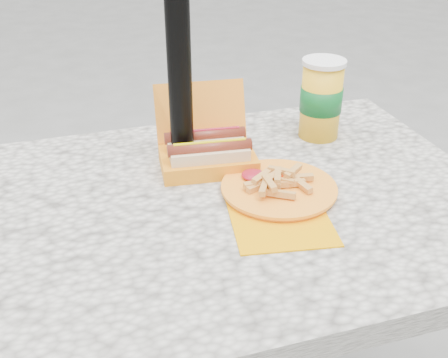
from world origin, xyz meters
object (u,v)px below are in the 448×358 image
object	(u,v)px
fries_plate	(278,189)
umbrella_pole	(177,6)
hotdog_box	(207,151)
soda_cup	(321,99)

from	to	relation	value
fries_plate	umbrella_pole	bearing A→B (deg)	130.92
umbrella_pole	hotdog_box	bearing A→B (deg)	-17.34
umbrella_pole	soda_cup	world-z (taller)	umbrella_pole
umbrella_pole	fries_plate	size ratio (longest dim) A/B	6.73
hotdog_box	fries_plate	xyz separation A→B (m)	(0.10, -0.16, -0.02)
umbrella_pole	fries_plate	world-z (taller)	umbrella_pole
fries_plate	soda_cup	world-z (taller)	soda_cup
hotdog_box	soda_cup	distance (m)	0.32
fries_plate	soda_cup	xyz separation A→B (m)	(0.20, 0.23, 0.08)
hotdog_box	soda_cup	bearing A→B (deg)	19.44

